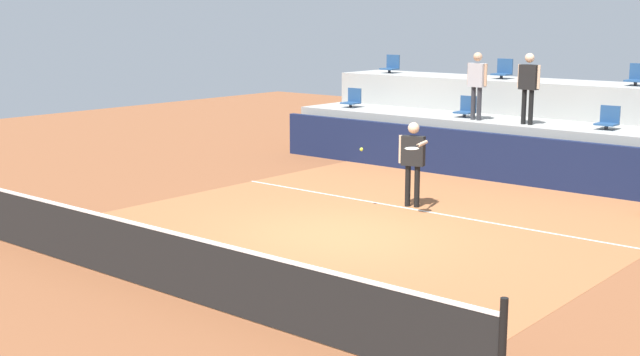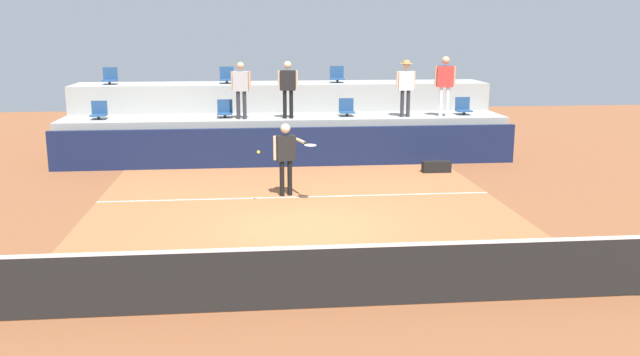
# 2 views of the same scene
# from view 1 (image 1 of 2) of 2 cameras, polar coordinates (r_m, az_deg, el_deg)

# --- Properties ---
(ground_plane) EXTENTS (40.00, 40.00, 0.00)m
(ground_plane) POSITION_cam_1_polar(r_m,az_deg,el_deg) (14.48, 1.37, -3.87)
(ground_plane) COLOR brown
(court_inner_paint) EXTENTS (9.00, 10.00, 0.01)m
(court_inner_paint) POSITION_cam_1_polar(r_m,az_deg,el_deg) (15.25, 3.72, -3.11)
(court_inner_paint) COLOR #A36038
(court_inner_paint) RESTS_ON ground_plane
(court_service_line) EXTENTS (9.00, 0.06, 0.00)m
(court_service_line) POSITION_cam_1_polar(r_m,az_deg,el_deg) (16.37, 6.63, -2.17)
(court_service_line) COLOR silver
(court_service_line) RESTS_ON ground_plane
(tennis_net) EXTENTS (10.48, 0.08, 1.07)m
(tennis_net) POSITION_cam_1_polar(r_m,az_deg,el_deg) (11.61, -11.10, -5.29)
(tennis_net) COLOR black
(tennis_net) RESTS_ON ground_plane
(sponsor_backboard) EXTENTS (13.00, 0.16, 1.10)m
(sponsor_backboard) POSITION_cam_1_polar(r_m,az_deg,el_deg) (19.32, 12.56, 1.29)
(sponsor_backboard) COLOR #141E42
(sponsor_backboard) RESTS_ON ground_plane
(seating_tier_lower) EXTENTS (13.00, 1.80, 1.25)m
(seating_tier_lower) POSITION_cam_1_polar(r_m,az_deg,el_deg) (20.46, 14.26, 1.96)
(seating_tier_lower) COLOR #9E9E99
(seating_tier_lower) RESTS_ON ground_plane
(seating_tier_upper) EXTENTS (13.00, 1.80, 2.10)m
(seating_tier_upper) POSITION_cam_1_polar(r_m,az_deg,el_deg) (22.03, 16.36, 3.59)
(seating_tier_upper) COLOR #9E9E99
(seating_tier_upper) RESTS_ON ground_plane
(stadium_chair_lower_far_left) EXTENTS (0.44, 0.40, 0.52)m
(stadium_chair_lower_far_left) POSITION_cam_1_polar(r_m,az_deg,el_deg) (23.10, 2.23, 5.38)
(stadium_chair_lower_far_left) COLOR #2D2D33
(stadium_chair_lower_far_left) RESTS_ON seating_tier_lower
(stadium_chair_lower_left) EXTENTS (0.44, 0.40, 0.52)m
(stadium_chair_lower_left) POSITION_cam_1_polar(r_m,az_deg,el_deg) (21.12, 9.95, 4.70)
(stadium_chair_lower_left) COLOR #2D2D33
(stadium_chair_lower_left) RESTS_ON seating_tier_lower
(stadium_chair_lower_right) EXTENTS (0.44, 0.40, 0.52)m
(stadium_chair_lower_right) POSITION_cam_1_polar(r_m,az_deg,el_deg) (19.58, 19.06, 3.78)
(stadium_chair_lower_right) COLOR #2D2D33
(stadium_chair_lower_right) RESTS_ON seating_tier_lower
(stadium_chair_upper_far_left) EXTENTS (0.44, 0.40, 0.52)m
(stadium_chair_upper_far_left) POSITION_cam_1_polar(r_m,az_deg,el_deg) (24.48, 4.87, 7.66)
(stadium_chair_upper_far_left) COLOR #2D2D33
(stadium_chair_upper_far_left) RESTS_ON seating_tier_upper
(stadium_chair_upper_left) EXTENTS (0.44, 0.40, 0.52)m
(stadium_chair_upper_left) POSITION_cam_1_polar(r_m,az_deg,el_deg) (22.61, 12.38, 7.18)
(stadium_chair_upper_left) COLOR #2D2D33
(stadium_chair_upper_left) RESTS_ON seating_tier_upper
(stadium_chair_upper_right) EXTENTS (0.44, 0.40, 0.52)m
(stadium_chair_upper_right) POSITION_cam_1_polar(r_m,az_deg,el_deg) (21.21, 20.82, 6.49)
(stadium_chair_upper_right) COLOR #2D2D33
(stadium_chair_upper_right) RESTS_ON seating_tier_upper
(tennis_player) EXTENTS (0.96, 1.14, 1.69)m
(tennis_player) POSITION_cam_1_polar(r_m,az_deg,el_deg) (16.43, 6.35, 1.52)
(tennis_player) COLOR black
(tennis_player) RESTS_ON ground_plane
(spectator_leaning_on_rail) EXTENTS (0.58, 0.25, 1.62)m
(spectator_leaning_on_rail) POSITION_cam_1_polar(r_m,az_deg,el_deg) (20.48, 10.66, 6.60)
(spectator_leaning_on_rail) COLOR #2D2D33
(spectator_leaning_on_rail) RESTS_ON seating_tier_lower
(spectator_in_grey) EXTENTS (0.58, 0.24, 1.64)m
(spectator_in_grey) POSITION_cam_1_polar(r_m,az_deg,el_deg) (19.86, 14.04, 6.37)
(spectator_in_grey) COLOR black
(spectator_in_grey) RESTS_ON seating_tier_lower
(tennis_ball) EXTENTS (0.07, 0.07, 0.07)m
(tennis_ball) POSITION_cam_1_polar(r_m,az_deg,el_deg) (16.12, 2.84, 1.97)
(tennis_ball) COLOR #CCE033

